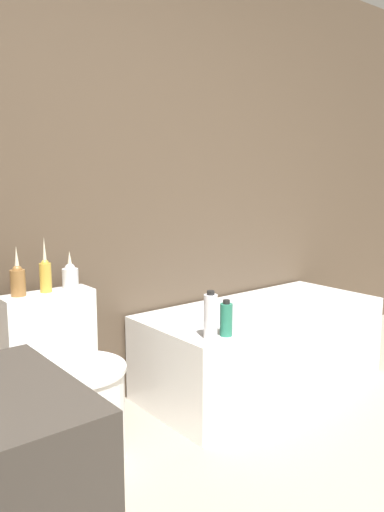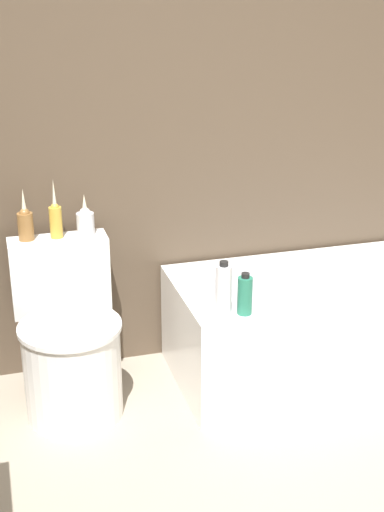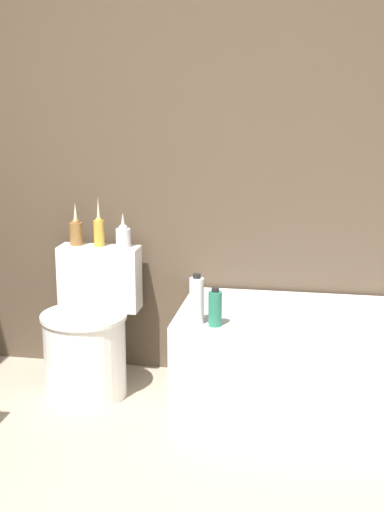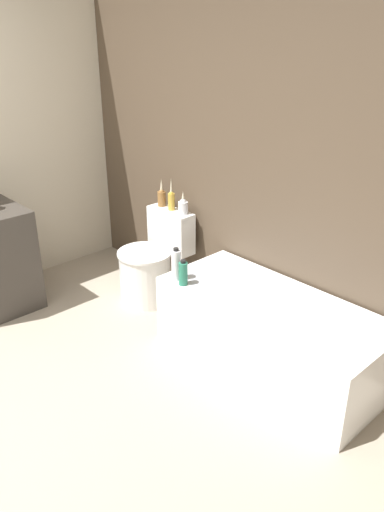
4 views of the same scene
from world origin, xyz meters
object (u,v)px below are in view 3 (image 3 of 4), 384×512
at_px(bathtub, 335,361).
at_px(shampoo_bottle_short, 215,308).
at_px(toilet, 89,336).
at_px(shampoo_bottle_tall, 197,300).
at_px(vase_gold, 76,231).
at_px(vase_bronze, 123,235).
at_px(vase_silver, 99,230).

distance_m(bathtub, shampoo_bottle_short, 0.70).
height_order(bathtub, toilet, toilet).
distance_m(toilet, shampoo_bottle_tall, 0.73).
xyz_separation_m(vase_gold, vase_bronze, (0.26, 0.00, -0.01)).
relative_size(bathtub, vase_gold, 6.59).
height_order(bathtub, vase_bronze, vase_bronze).
distance_m(vase_silver, vase_bronze, 0.13).
distance_m(vase_silver, shampoo_bottle_short, 0.90).
distance_m(toilet, vase_bronze, 0.56).
height_order(toilet, vase_bronze, vase_bronze).
distance_m(vase_silver, shampoo_bottle_tall, 0.81).
bearing_deg(vase_gold, shampoo_bottle_tall, -33.88).
distance_m(vase_gold, shampoo_bottle_tall, 0.92).
xyz_separation_m(vase_bronze, shampoo_bottle_short, (0.57, -0.52, -0.21)).
height_order(vase_gold, vase_silver, vase_silver).
relative_size(toilet, shampoo_bottle_short, 3.97).
height_order(toilet, vase_silver, vase_silver).
height_order(vase_gold, shampoo_bottle_tall, vase_gold).
height_order(vase_silver, vase_bronze, vase_silver).
distance_m(vase_gold, shampoo_bottle_short, 1.00).
bearing_deg(shampoo_bottle_tall, vase_gold, 146.12).
relative_size(toilet, vase_silver, 2.72).
bearing_deg(vase_gold, shampoo_bottle_short, -31.77).
distance_m(bathtub, vase_bronze, 1.27).
distance_m(bathtub, vase_gold, 1.51).
bearing_deg(toilet, shampoo_bottle_short, -21.59).
relative_size(vase_silver, shampoo_bottle_short, 1.46).
xyz_separation_m(vase_gold, shampoo_bottle_tall, (0.74, -0.50, -0.20)).
bearing_deg(vase_silver, shampoo_bottle_tall, -38.77).
bearing_deg(vase_gold, bathtub, -10.04).
height_order(bathtub, vase_silver, vase_silver).
xyz_separation_m(bathtub, shampoo_bottle_short, (-0.55, -0.27, 0.33)).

